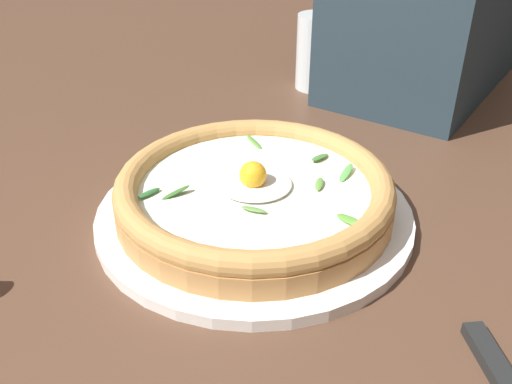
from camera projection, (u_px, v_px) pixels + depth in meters
The scene contains 4 objects.
ground_plane at pixel (258, 225), 0.59m from camera, with size 2.40×2.40×0.03m, color brown.
pizza_plate at pixel (256, 214), 0.57m from camera, with size 0.32×0.32×0.01m, color white.
pizza at pixel (256, 191), 0.55m from camera, with size 0.27×0.27×0.05m.
drinking_glass at pixel (317, 57), 0.86m from camera, with size 0.07×0.07×0.11m.
Camera 1 is at (0.19, -0.44, 0.32)m, focal length 39.18 mm.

